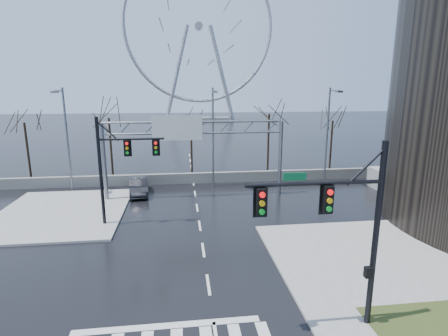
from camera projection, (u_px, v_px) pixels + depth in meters
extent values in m
plane|color=black|center=(208.00, 284.00, 18.09)|extent=(260.00, 260.00, 0.00)
cube|color=gray|center=(370.00, 254.00, 21.21)|extent=(12.00, 10.00, 0.15)
cube|color=gray|center=(62.00, 212.00, 28.35)|extent=(10.00, 12.00, 0.15)
cube|color=#2D411B|center=(437.00, 333.00, 14.30)|extent=(5.00, 4.00, 0.02)
cube|color=slate|center=(193.00, 178.00, 37.31)|extent=(52.00, 0.50, 1.10)
cylinder|color=black|center=(375.00, 239.00, 14.10)|extent=(0.24, 0.24, 8.00)
cylinder|color=black|center=(315.00, 184.00, 13.24)|extent=(5.40, 0.16, 0.16)
cube|color=black|center=(328.00, 199.00, 13.29)|extent=(0.35, 0.28, 1.05)
cube|color=black|center=(261.00, 202.00, 12.98)|extent=(0.35, 0.28, 1.05)
cylinder|color=black|center=(101.00, 173.00, 25.05)|extent=(0.24, 0.24, 8.00)
cylinder|color=black|center=(131.00, 139.00, 24.79)|extent=(4.60, 0.16, 0.16)
cube|color=black|center=(127.00, 148.00, 24.75)|extent=(0.35, 0.28, 1.05)
cube|color=black|center=(156.00, 147.00, 24.99)|extent=(0.35, 0.28, 1.05)
cylinder|color=slate|center=(104.00, 163.00, 30.85)|extent=(0.36, 0.36, 7.00)
cylinder|color=slate|center=(280.00, 158.00, 32.77)|extent=(0.36, 0.36, 7.00)
cylinder|color=slate|center=(194.00, 122.00, 31.03)|extent=(16.00, 0.20, 0.20)
cylinder|color=slate|center=(194.00, 133.00, 31.25)|extent=(16.00, 0.20, 0.20)
cube|color=#0B572D|center=(177.00, 128.00, 30.81)|extent=(4.20, 0.10, 2.00)
cube|color=silver|center=(177.00, 128.00, 30.76)|extent=(4.40, 0.02, 2.20)
cylinder|color=slate|center=(68.00, 141.00, 33.42)|extent=(0.20, 0.20, 10.00)
cylinder|color=slate|center=(58.00, 91.00, 31.30)|extent=(0.12, 2.20, 0.12)
cube|color=slate|center=(55.00, 92.00, 30.36)|extent=(0.50, 0.70, 0.18)
cylinder|color=slate|center=(213.00, 138.00, 35.10)|extent=(0.20, 0.20, 10.00)
cylinder|color=slate|center=(214.00, 91.00, 32.99)|extent=(0.12, 2.20, 0.12)
cube|color=slate|center=(215.00, 92.00, 32.04)|extent=(0.50, 0.70, 0.18)
cylinder|color=slate|center=(327.00, 136.00, 36.54)|extent=(0.20, 0.20, 10.00)
cylinder|color=slate|center=(335.00, 90.00, 34.43)|extent=(0.12, 2.20, 0.12)
cube|color=slate|center=(339.00, 92.00, 33.48)|extent=(0.50, 0.70, 0.18)
cylinder|color=black|center=(28.00, 151.00, 38.43)|extent=(0.24, 0.24, 6.30)
cylinder|color=black|center=(111.00, 148.00, 38.98)|extent=(0.24, 0.24, 6.75)
cylinder|color=black|center=(191.00, 149.00, 41.13)|extent=(0.24, 0.24, 5.85)
cylinder|color=black|center=(268.00, 144.00, 41.11)|extent=(0.24, 0.24, 7.02)
cylinder|color=black|center=(331.00, 146.00, 42.66)|extent=(0.24, 0.24, 6.12)
cube|color=gray|center=(200.00, 119.00, 110.46)|extent=(18.00, 6.00, 1.00)
torus|color=#B2B2B7|center=(199.00, 26.00, 104.30)|extent=(45.00, 1.00, 45.00)
cylinder|color=#B2B2B7|center=(199.00, 26.00, 104.30)|extent=(2.40, 1.50, 2.40)
cylinder|color=#B2B2B7|center=(177.00, 74.00, 106.60)|extent=(8.28, 1.20, 28.82)
cylinder|color=#B2B2B7|center=(222.00, 75.00, 108.28)|extent=(8.28, 1.20, 28.82)
imported|color=black|center=(139.00, 186.00, 33.34)|extent=(2.25, 4.97, 1.58)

